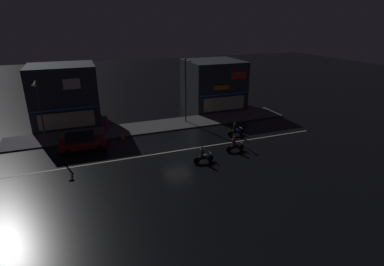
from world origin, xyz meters
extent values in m
plane|color=black|center=(0.00, 0.00, 0.00)|extent=(140.00, 140.00, 0.00)
cube|color=beige|center=(0.00, 0.00, 0.01)|extent=(30.66, 0.16, 0.01)
cube|color=#4C4C4F|center=(0.00, 7.37, 0.07)|extent=(32.27, 4.08, 0.14)
cube|color=#2D333D|center=(9.68, 13.05, 3.24)|extent=(7.31, 7.18, 6.48)
cube|color=#268CF2|center=(9.68, 9.34, 2.60)|extent=(6.95, 0.24, 0.12)
cube|color=red|center=(11.62, 9.40, 4.88)|extent=(2.18, 0.08, 0.95)
cube|color=orange|center=(9.21, 9.40, 3.49)|extent=(2.20, 0.08, 0.54)
cube|color=beige|center=(9.68, 9.40, 1.30)|extent=(5.85, 0.06, 1.80)
cube|color=#2D333D|center=(-9.68, 12.54, 3.47)|extent=(7.28, 6.15, 6.95)
cube|color=#268CF2|center=(-9.68, 9.34, 2.60)|extent=(6.91, 0.24, 0.12)
cube|color=white|center=(-8.67, 9.40, 5.27)|extent=(1.76, 0.08, 1.11)
cube|color=beige|center=(-9.68, 9.40, 1.30)|extent=(5.82, 0.06, 1.80)
cylinder|color=#47494C|center=(-11.83, 6.98, 3.21)|extent=(0.16, 0.16, 6.14)
cube|color=#47494C|center=(-11.83, 6.28, 6.18)|extent=(0.10, 1.40, 0.10)
ellipsoid|color=#F9E099|center=(-11.83, 5.58, 6.10)|extent=(0.44, 0.32, 0.20)
cylinder|color=#47494C|center=(3.65, 7.68, 3.91)|extent=(0.16, 0.16, 7.53)
cube|color=#47494C|center=(3.65, 6.98, 7.57)|extent=(0.10, 1.40, 0.10)
ellipsoid|color=#F9E099|center=(3.65, 6.28, 7.49)|extent=(0.44, 0.32, 0.20)
cylinder|color=brown|center=(-5.70, 7.75, 0.95)|extent=(0.42, 0.42, 1.61)
sphere|color=tan|center=(-5.70, 7.75, 1.86)|extent=(0.22, 0.22, 0.22)
cube|color=maroon|center=(-8.31, 3.46, 0.69)|extent=(4.30, 1.78, 0.76)
cube|color=black|center=(-8.53, 3.46, 1.37)|extent=(2.58, 1.57, 0.60)
cube|color=#F9F2CC|center=(-6.20, 4.07, 0.79)|extent=(0.08, 0.20, 0.12)
cube|color=#F9F2CC|center=(-6.20, 2.86, 0.79)|extent=(0.08, 0.20, 0.12)
cylinder|color=black|center=(-6.89, 4.35, 0.31)|extent=(0.62, 0.20, 0.62)
cylinder|color=black|center=(-6.89, 2.57, 0.31)|extent=(0.62, 0.20, 0.62)
cylinder|color=black|center=(-9.73, 4.35, 0.31)|extent=(0.62, 0.20, 0.62)
cylinder|color=black|center=(-9.73, 2.57, 0.31)|extent=(0.62, 0.20, 0.62)
cylinder|color=black|center=(7.80, 1.55, 0.30)|extent=(0.60, 0.08, 0.60)
cylinder|color=black|center=(6.50, 1.55, 0.30)|extent=(0.60, 0.10, 0.60)
cube|color=black|center=(7.15, 1.55, 0.40)|extent=(1.30, 0.14, 0.20)
ellipsoid|color=#1E4CB2|center=(7.35, 1.55, 0.62)|extent=(0.44, 0.26, 0.24)
cube|color=black|center=(6.95, 1.55, 0.55)|extent=(0.56, 0.22, 0.10)
cylinder|color=slate|center=(7.75, 1.55, 0.85)|extent=(0.03, 0.60, 0.03)
sphere|color=white|center=(7.84, 1.55, 0.75)|extent=(0.14, 0.14, 0.14)
cylinder|color=#232328|center=(7.00, 1.55, 0.95)|extent=(0.32, 0.32, 0.70)
sphere|color=#333338|center=(7.00, 1.55, 1.41)|extent=(0.22, 0.22, 0.22)
cylinder|color=black|center=(2.04, -3.13, 0.30)|extent=(0.60, 0.08, 0.60)
cylinder|color=black|center=(0.74, -3.13, 0.30)|extent=(0.60, 0.10, 0.60)
cube|color=black|center=(1.39, -3.13, 0.40)|extent=(1.30, 0.14, 0.20)
ellipsoid|color=#B2B7BC|center=(1.59, -3.13, 0.62)|extent=(0.44, 0.26, 0.24)
cube|color=black|center=(1.19, -3.13, 0.55)|extent=(0.56, 0.22, 0.10)
cylinder|color=slate|center=(1.99, -3.13, 0.85)|extent=(0.03, 0.60, 0.03)
sphere|color=white|center=(2.08, -3.13, 0.75)|extent=(0.14, 0.14, 0.14)
cylinder|color=#4C664C|center=(1.24, -3.13, 0.95)|extent=(0.32, 0.32, 0.70)
sphere|color=#333338|center=(1.24, -3.13, 1.41)|extent=(0.22, 0.22, 0.22)
cylinder|color=black|center=(5.76, -2.02, 0.30)|extent=(0.60, 0.08, 0.60)
cylinder|color=black|center=(4.46, -2.02, 0.30)|extent=(0.60, 0.10, 0.60)
cube|color=black|center=(5.11, -2.02, 0.40)|extent=(1.30, 0.14, 0.20)
ellipsoid|color=black|center=(5.31, -2.02, 0.62)|extent=(0.44, 0.26, 0.24)
cube|color=black|center=(4.91, -2.02, 0.55)|extent=(0.56, 0.22, 0.10)
cylinder|color=slate|center=(5.71, -2.02, 0.85)|extent=(0.03, 0.60, 0.03)
sphere|color=white|center=(5.80, -2.02, 0.75)|extent=(0.14, 0.14, 0.14)
cylinder|color=brown|center=(4.96, -2.02, 0.95)|extent=(0.32, 0.32, 0.70)
sphere|color=#333338|center=(4.96, -2.02, 1.41)|extent=(0.22, 0.22, 0.22)
cone|color=orange|center=(-4.33, 4.91, 0.28)|extent=(0.36, 0.36, 0.55)
camera|label=1|loc=(-8.04, -24.88, 11.81)|focal=28.06mm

